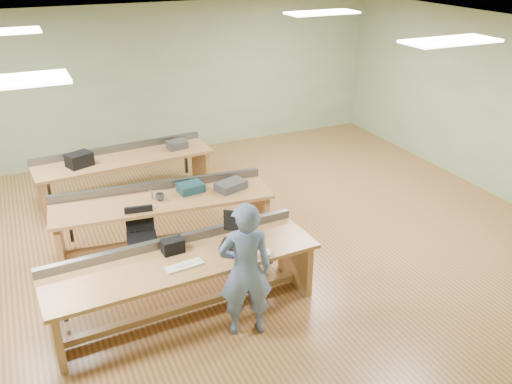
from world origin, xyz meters
TOP-DOWN VIEW (x-y plane):
  - floor at (0.00, 0.00)m, footprint 10.00×10.00m
  - ceiling at (0.00, 0.00)m, footprint 10.00×10.00m
  - wall_back at (0.00, 4.00)m, footprint 10.00×0.04m
  - wall_front at (0.00, -4.00)m, footprint 10.00×0.04m
  - wall_right at (5.00, 0.00)m, footprint 0.04×8.00m
  - fluor_panels at (0.00, 0.00)m, footprint 6.20×3.50m
  - workbench_front at (-0.94, -1.40)m, footprint 3.21×0.99m
  - workbench_mid at (-0.72, 0.26)m, footprint 3.15×1.12m
  - workbench_back at (-0.89, 2.08)m, footprint 3.00×0.99m
  - person at (-0.42, -2.01)m, footprint 0.67×0.52m
  - laptop_base at (-0.29, -1.41)m, footprint 0.45×0.43m
  - laptop_screen at (-0.21, -1.30)m, footprint 0.29×0.22m
  - keyboard at (-0.98, -1.58)m, footprint 0.45×0.19m
  - trackball_mouse at (-0.05, -1.72)m, footprint 0.15×0.18m
  - camera_bag at (-1.00, -1.22)m, footprint 0.26×0.18m
  - task_chair at (-1.15, -0.18)m, footprint 0.51×0.51m
  - parts_bin_teal at (-0.29, 0.30)m, footprint 0.39×0.31m
  - parts_bin_grey at (0.27, 0.13)m, footprint 0.50×0.39m
  - mug at (-0.77, 0.21)m, footprint 0.16×0.16m
  - drinks_can at (-0.87, 0.31)m, footprint 0.07×0.07m
  - storage_box_back at (-1.61, 1.97)m, footprint 0.46×0.40m
  - tray_back at (0.06, 2.11)m, footprint 0.36×0.28m

SIDE VIEW (x-z plane):
  - floor at x=0.00m, z-range 0.00..0.00m
  - task_chair at x=-1.15m, z-range -0.11..0.72m
  - workbench_back at x=-0.89m, z-range 0.13..0.99m
  - workbench_mid at x=-0.72m, z-range 0.13..0.99m
  - workbench_front at x=-0.94m, z-range 0.13..0.99m
  - keyboard at x=-0.98m, z-range 0.75..0.78m
  - laptop_base at x=-0.29m, z-range 0.75..0.79m
  - trackball_mouse at x=-0.05m, z-range 0.75..0.82m
  - mug at x=-0.77m, z-range 0.75..0.85m
  - drinks_can at x=-0.87m, z-range 0.75..0.87m
  - parts_bin_grey at x=0.27m, z-range 0.75..0.87m
  - parts_bin_teal at x=-0.29m, z-range 0.75..0.88m
  - person at x=-0.42m, z-range 0.00..1.63m
  - tray_back at x=0.06m, z-range 0.75..0.88m
  - camera_bag at x=-1.00m, z-range 0.75..0.92m
  - storage_box_back at x=-1.61m, z-range 0.75..0.97m
  - laptop_screen at x=-0.21m, z-range 0.89..1.16m
  - wall_back at x=0.00m, z-range 0.00..3.00m
  - wall_front at x=0.00m, z-range 0.00..3.00m
  - wall_right at x=5.00m, z-range 0.00..3.00m
  - fluor_panels at x=0.00m, z-range 2.96..2.99m
  - ceiling at x=0.00m, z-range 3.00..3.00m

